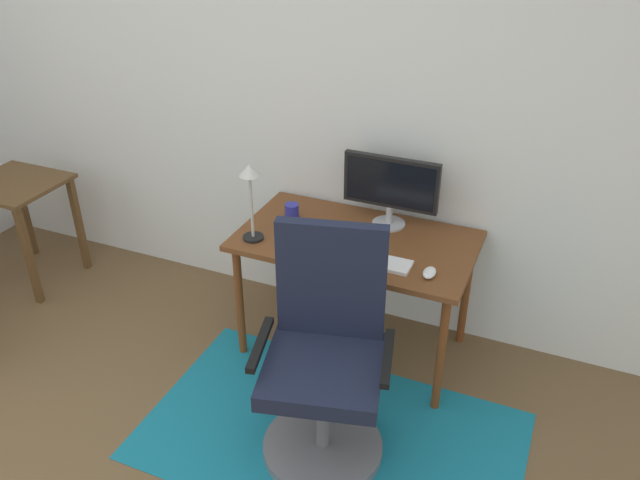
{
  "coord_description": "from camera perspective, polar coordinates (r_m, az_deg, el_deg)",
  "views": [
    {
      "loc": [
        1.36,
        -0.99,
        2.4
      ],
      "look_at": [
        0.29,
        1.53,
        0.82
      ],
      "focal_mm": 36.0,
      "sensor_mm": 36.0,
      "label": 1
    }
  ],
  "objects": [
    {
      "name": "office_chair",
      "position": [
        2.94,
        0.47,
        -11.29
      ],
      "size": [
        0.66,
        0.62,
        1.11
      ],
      "rotation": [
        0.0,
        0.0,
        0.24
      ],
      "color": "slate",
      "rests_on": "ground"
    },
    {
      "name": "wall_back",
      "position": [
        3.63,
        -0.02,
        12.43
      ],
      "size": [
        6.0,
        0.1,
        2.6
      ],
      "primitive_type": "cube",
      "color": "silver",
      "rests_on": "ground"
    },
    {
      "name": "monitor",
      "position": [
        3.42,
        6.31,
        4.81
      ],
      "size": [
        0.52,
        0.18,
        0.39
      ],
      "color": "#B2B2B7",
      "rests_on": "desk"
    },
    {
      "name": "coffee_cup",
      "position": [
        3.55,
        -2.52,
        2.56
      ],
      "size": [
        0.08,
        0.08,
        0.09
      ],
      "primitive_type": "cylinder",
      "color": "#2A2D97",
      "rests_on": "desk"
    },
    {
      "name": "side_table",
      "position": [
        4.53,
        -25.23,
        3.05
      ],
      "size": [
        0.56,
        0.53,
        0.7
      ],
      "color": "brown",
      "rests_on": "ground"
    },
    {
      "name": "desk_lamp",
      "position": [
        3.25,
        -6.22,
        4.73
      ],
      "size": [
        0.11,
        0.11,
        0.42
      ],
      "color": "black",
      "rests_on": "desk"
    },
    {
      "name": "area_rug",
      "position": [
        3.27,
        0.95,
        -16.97
      ],
      "size": [
        1.81,
        1.08,
        0.01
      ],
      "primitive_type": "cube",
      "color": "#17748D",
      "rests_on": "ground"
    },
    {
      "name": "cell_phone",
      "position": [
        3.42,
        -0.81,
        0.69
      ],
      "size": [
        0.07,
        0.14,
        0.01
      ],
      "primitive_type": "cube",
      "rotation": [
        0.0,
        0.0,
        0.01
      ],
      "color": "black",
      "rests_on": "desk"
    },
    {
      "name": "desk",
      "position": [
        3.41,
        3.19,
        -0.96
      ],
      "size": [
        1.24,
        0.7,
        0.72
      ],
      "color": "brown",
      "rests_on": "ground"
    },
    {
      "name": "keyboard",
      "position": [
        3.18,
        4.32,
        -1.73
      ],
      "size": [
        0.43,
        0.13,
        0.02
      ],
      "primitive_type": "cube",
      "color": "white",
      "rests_on": "desk"
    },
    {
      "name": "computer_mouse",
      "position": [
        3.1,
        9.7,
        -2.88
      ],
      "size": [
        0.06,
        0.1,
        0.03
      ],
      "primitive_type": "ellipsoid",
      "color": "white",
      "rests_on": "desk"
    }
  ]
}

